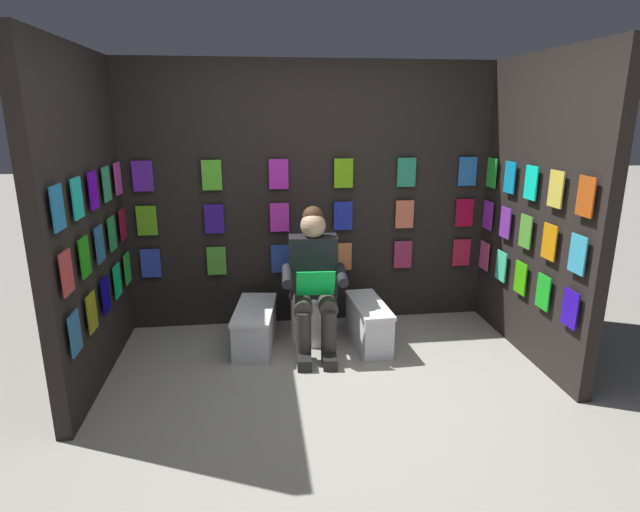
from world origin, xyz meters
The scene contains 8 objects.
ground_plane centered at (0.00, 0.00, 0.00)m, with size 30.00×30.00×0.00m, color #9E998E.
display_wall_back centered at (0.00, -1.75, 1.18)m, with size 3.40×0.14×2.37m.
display_wall_left centered at (-1.70, -0.85, 1.18)m, with size 0.14×1.70×2.37m.
display_wall_right centered at (1.70, -0.85, 1.18)m, with size 0.14×1.70×2.37m.
toilet centered at (0.03, -1.33, 0.33)m, with size 0.41×0.56×0.77m.
person_reading centered at (0.04, -1.11, 0.60)m, with size 0.54×0.70×1.19m.
comic_longbox_near centered at (-0.42, -1.10, 0.19)m, with size 0.30×0.72×0.38m.
comic_longbox_far centered at (0.54, -1.20, 0.17)m, with size 0.40×0.78×0.34m.
Camera 1 is at (0.50, 2.88, 1.93)m, focal length 28.82 mm.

